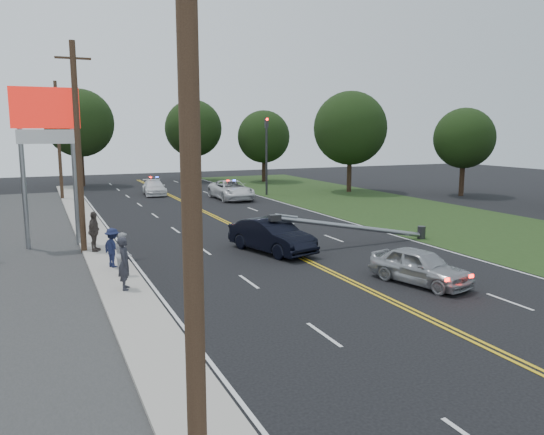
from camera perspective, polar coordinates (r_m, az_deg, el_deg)
name	(u,v)px	position (r m, az deg, el deg)	size (l,w,h in m)	color
ground	(387,299)	(19.43, 12.28, -8.56)	(120.00, 120.00, 0.00)	black
sidewalk	(106,259)	(25.66, -17.39, -4.25)	(1.80, 70.00, 0.12)	#A6A096
grass_verge	(469,226)	(35.43, 20.43, -0.83)	(12.00, 80.00, 0.01)	#1D3313
centerline_yellow	(273,244)	(27.83, 0.06, -2.88)	(0.36, 80.00, 0.00)	gold
pylon_sign	(46,129)	(28.85, -23.11, 8.80)	(3.20, 0.35, 8.00)	gray
traffic_signal	(267,149)	(48.87, -0.59, 7.36)	(0.28, 0.41, 7.05)	#2D2D30
fallen_streetlight	(362,228)	(27.92, 9.62, -1.07)	(9.36, 0.44, 1.91)	#2D2D30
utility_pole_near	(191,193)	(7.14, -8.67, 2.64)	(1.60, 0.28, 10.00)	#382619
utility_pole_mid	(78,148)	(26.92, -20.12, 7.04)	(1.60, 0.28, 10.00)	#382619
utility_pole_far	(59,140)	(48.89, -21.97, 7.72)	(1.60, 0.28, 10.00)	#382619
tree_6	(80,123)	(60.08, -19.99, 9.52)	(7.11, 7.11, 10.23)	black
tree_7	(193,128)	(63.67, -8.45, 9.46)	(6.64, 6.64, 9.46)	black
tree_8	(264,137)	(61.84, -0.90, 8.68)	(6.03, 6.03, 8.20)	black
tree_9	(350,128)	(51.86, 8.42, 9.48)	(7.01, 7.01, 9.62)	black
tree_13	(464,138)	(51.21, 19.97, 8.01)	(5.42, 5.42, 7.93)	black
crashed_sedan	(272,236)	(25.91, -0.04, -1.97)	(1.74, 4.98, 1.64)	black
waiting_sedan	(420,266)	(21.41, 15.64, -5.08)	(1.65, 4.10, 1.40)	#9A9CA1
emergency_a	(231,190)	(46.06, -4.41, 2.98)	(2.71, 5.87, 1.63)	silver
emergency_b	(154,188)	(50.25, -12.56, 3.16)	(1.90, 4.66, 1.35)	white
bystander_a	(125,263)	(20.21, -15.58, -4.75)	(0.72, 0.47, 1.97)	#2A2A33
bystander_b	(123,254)	(22.27, -15.70, -3.76)	(0.85, 0.66, 1.74)	#B9B8BE
bystander_c	(113,248)	(23.65, -16.76, -3.11)	(1.09, 0.63, 1.69)	#192040
bystander_d	(94,231)	(26.97, -18.60, -1.43)	(1.14, 0.47, 1.94)	#4F453F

